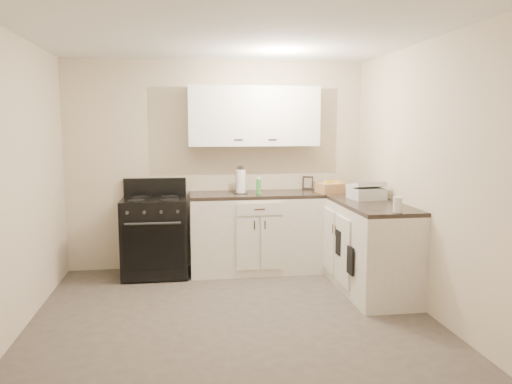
{
  "coord_description": "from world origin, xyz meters",
  "views": [
    {
      "loc": [
        -0.43,
        -4.27,
        1.72
      ],
      "look_at": [
        0.33,
        0.85,
        1.04
      ],
      "focal_mm": 35.0,
      "sensor_mm": 36.0,
      "label": 1
    }
  ],
  "objects": [
    {
      "name": "wall_back",
      "position": [
        0.0,
        1.8,
        1.25
      ],
      "size": [
        3.6,
        0.0,
        3.6
      ],
      "primitive_type": "plane",
      "rotation": [
        1.57,
        0.0,
        0.0
      ],
      "color": "beige",
      "rests_on": "ground"
    },
    {
      "name": "wall_front",
      "position": [
        0.0,
        -1.8,
        1.25
      ],
      "size": [
        3.6,
        0.0,
        3.6
      ],
      "primitive_type": "plane",
      "rotation": [
        -1.57,
        0.0,
        0.0
      ],
      "color": "beige",
      "rests_on": "ground"
    },
    {
      "name": "knife_block",
      "position": [
        0.26,
        1.63,
        1.05
      ],
      "size": [
        0.11,
        0.1,
        0.22
      ],
      "primitive_type": "cube",
      "rotation": [
        0.0,
        0.0,
        0.12
      ],
      "color": "tan",
      "rests_on": "countertop_back"
    },
    {
      "name": "wicker_basket",
      "position": [
        1.33,
        1.41,
        1.0
      ],
      "size": [
        0.39,
        0.31,
        0.11
      ],
      "primitive_type": "cube",
      "rotation": [
        0.0,
        0.0,
        0.27
      ],
      "color": "tan",
      "rests_on": "countertop_right"
    },
    {
      "name": "glass_jar",
      "position": [
        1.52,
        0.0,
        1.01
      ],
      "size": [
        0.09,
        0.09,
        0.14
      ],
      "primitive_type": "cylinder",
      "rotation": [
        0.0,
        0.0,
        0.13
      ],
      "color": "silver",
      "rests_on": "countertop_right"
    },
    {
      "name": "paper_towel",
      "position": [
        0.25,
        1.5,
        1.08
      ],
      "size": [
        0.15,
        0.15,
        0.27
      ],
      "primitive_type": "cylinder",
      "rotation": [
        0.0,
        0.0,
        0.4
      ],
      "color": "white",
      "rests_on": "countertop_back"
    },
    {
      "name": "wall_right",
      "position": [
        1.8,
        0.0,
        1.25
      ],
      "size": [
        0.0,
        3.6,
        3.6
      ],
      "primitive_type": "plane",
      "rotation": [
        1.57,
        0.0,
        -1.57
      ],
      "color": "beige",
      "rests_on": "ground"
    },
    {
      "name": "picture_frame",
      "position": [
        1.12,
        1.75,
        1.02
      ],
      "size": [
        0.14,
        0.09,
        0.17
      ],
      "primitive_type": "cube",
      "rotation": [
        -0.14,
        0.0,
        -0.4
      ],
      "color": "black",
      "rests_on": "countertop_back"
    },
    {
      "name": "countertop_grill",
      "position": [
        1.54,
        0.84,
        1.0
      ],
      "size": [
        0.37,
        0.35,
        0.12
      ],
      "primitive_type": "cube",
      "rotation": [
        0.0,
        0.0,
        0.1
      ],
      "color": "silver",
      "rests_on": "countertop_right"
    },
    {
      "name": "oven_mitt_far",
      "position": [
        1.18,
        0.65,
        0.51
      ],
      "size": [
        0.02,
        0.15,
        0.26
      ],
      "primitive_type": "cube",
      "color": "black",
      "rests_on": "base_cabinets_right"
    },
    {
      "name": "countertop_back",
      "position": [
        0.43,
        1.5,
        0.92
      ],
      "size": [
        1.55,
        0.6,
        0.04
      ],
      "primitive_type": "cube",
      "color": "black",
      "rests_on": "base_cabinets_back"
    },
    {
      "name": "upper_cabinets",
      "position": [
        0.43,
        1.65,
        1.84
      ],
      "size": [
        1.55,
        0.3,
        0.7
      ],
      "primitive_type": "cube",
      "color": "white",
      "rests_on": "wall_back"
    },
    {
      "name": "base_cabinets_back",
      "position": [
        0.43,
        1.5,
        0.45
      ],
      "size": [
        1.55,
        0.6,
        0.9
      ],
      "primitive_type": "cube",
      "color": "white",
      "rests_on": "floor"
    },
    {
      "name": "oven_mitt_near",
      "position": [
        1.18,
        0.27,
        0.42
      ],
      "size": [
        0.02,
        0.16,
        0.27
      ],
      "primitive_type": "cube",
      "color": "black",
      "rests_on": "base_cabinets_right"
    },
    {
      "name": "floor",
      "position": [
        0.0,
        0.0,
        0.0
      ],
      "size": [
        3.6,
        3.6,
        0.0
      ],
      "primitive_type": "plane",
      "color": "#473F38",
      "rests_on": "ground"
    },
    {
      "name": "countertop_right",
      "position": [
        1.5,
        0.85,
        0.92
      ],
      "size": [
        0.6,
        1.9,
        0.04
      ],
      "primitive_type": "cube",
      "color": "black",
      "rests_on": "base_cabinets_right"
    },
    {
      "name": "stove",
      "position": [
        -0.75,
        1.48,
        0.46
      ],
      "size": [
        0.73,
        0.63,
        0.89
      ],
      "primitive_type": "cube",
      "color": "black",
      "rests_on": "floor"
    },
    {
      "name": "base_cabinets_right",
      "position": [
        1.5,
        0.85,
        0.45
      ],
      "size": [
        0.6,
        1.9,
        0.9
      ],
      "primitive_type": "cube",
      "color": "white",
      "rests_on": "floor"
    },
    {
      "name": "soap_bottle",
      "position": [
        0.45,
        1.44,
        1.03
      ],
      "size": [
        0.07,
        0.07,
        0.17
      ],
      "primitive_type": "cylinder",
      "rotation": [
        0.0,
        0.0,
        -0.24
      ],
      "color": "green",
      "rests_on": "countertop_back"
    },
    {
      "name": "ceiling",
      "position": [
        0.0,
        0.0,
        2.5
      ],
      "size": [
        3.6,
        3.6,
        0.0
      ],
      "primitive_type": "plane",
      "color": "white",
      "rests_on": "wall_back"
    },
    {
      "name": "wall_left",
      "position": [
        -1.8,
        0.0,
        1.25
      ],
      "size": [
        0.0,
        3.6,
        3.6
      ],
      "primitive_type": "plane",
      "rotation": [
        1.57,
        0.0,
        1.57
      ],
      "color": "beige",
      "rests_on": "ground"
    }
  ]
}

